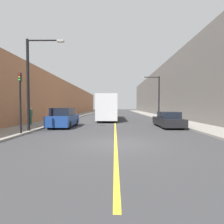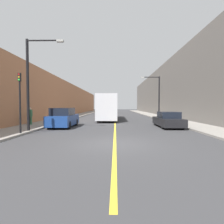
{
  "view_description": "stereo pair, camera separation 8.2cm",
  "coord_description": "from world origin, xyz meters",
  "px_view_note": "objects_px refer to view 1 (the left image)",
  "views": [
    {
      "loc": [
        -0.05,
        -9.1,
        1.98
      ],
      "look_at": [
        -0.4,
        12.9,
        1.22
      ],
      "focal_mm": 28.0,
      "sensor_mm": 36.0,
      "label": 1
    },
    {
      "loc": [
        0.04,
        -9.1,
        1.98
      ],
      "look_at": [
        -0.4,
        12.9,
        1.22
      ],
      "focal_mm": 28.0,
      "sensor_mm": 36.0,
      "label": 2
    }
  ],
  "objects_px": {
    "street_lamp_left": "(32,78)",
    "pedestrian": "(30,116)",
    "bus": "(108,107)",
    "parked_suv_left": "(64,118)",
    "street_lamp_right": "(157,94)",
    "car_right_near": "(168,120)",
    "traffic_light": "(20,101)"
  },
  "relations": [
    {
      "from": "car_right_near",
      "to": "street_lamp_right",
      "type": "bearing_deg",
      "value": 82.58
    },
    {
      "from": "street_lamp_left",
      "to": "pedestrian",
      "type": "distance_m",
      "value": 5.64
    },
    {
      "from": "car_right_near",
      "to": "street_lamp_right",
      "type": "height_order",
      "value": "street_lamp_right"
    },
    {
      "from": "pedestrian",
      "to": "traffic_light",
      "type": "bearing_deg",
      "value": -69.65
    },
    {
      "from": "traffic_light",
      "to": "pedestrian",
      "type": "distance_m",
      "value": 5.99
    },
    {
      "from": "parked_suv_left",
      "to": "street_lamp_right",
      "type": "relative_size",
      "value": 0.72
    },
    {
      "from": "car_right_near",
      "to": "traffic_light",
      "type": "distance_m",
      "value": 12.4
    },
    {
      "from": "bus",
      "to": "pedestrian",
      "type": "distance_m",
      "value": 10.96
    },
    {
      "from": "parked_suv_left",
      "to": "pedestrian",
      "type": "distance_m",
      "value": 3.7
    },
    {
      "from": "bus",
      "to": "street_lamp_right",
      "type": "bearing_deg",
      "value": 6.89
    },
    {
      "from": "bus",
      "to": "street_lamp_right",
      "type": "relative_size",
      "value": 1.78
    },
    {
      "from": "street_lamp_left",
      "to": "traffic_light",
      "type": "distance_m",
      "value": 2.16
    },
    {
      "from": "parked_suv_left",
      "to": "traffic_light",
      "type": "relative_size",
      "value": 1.11
    },
    {
      "from": "street_lamp_right",
      "to": "traffic_light",
      "type": "distance_m",
      "value": 19.17
    },
    {
      "from": "parked_suv_left",
      "to": "pedestrian",
      "type": "relative_size",
      "value": 2.62
    },
    {
      "from": "car_right_near",
      "to": "street_lamp_left",
      "type": "distance_m",
      "value": 12.17
    },
    {
      "from": "parked_suv_left",
      "to": "street_lamp_left",
      "type": "relative_size",
      "value": 0.66
    },
    {
      "from": "car_right_near",
      "to": "street_lamp_left",
      "type": "xyz_separation_m",
      "value": [
        -11.16,
        -3.42,
        3.42
      ]
    },
    {
      "from": "bus",
      "to": "street_lamp_right",
      "type": "distance_m",
      "value": 7.52
    },
    {
      "from": "street_lamp_right",
      "to": "pedestrian",
      "type": "distance_m",
      "value": 17.34
    },
    {
      "from": "street_lamp_right",
      "to": "pedestrian",
      "type": "bearing_deg",
      "value": -148.71
    },
    {
      "from": "bus",
      "to": "pedestrian",
      "type": "xyz_separation_m",
      "value": [
        -7.42,
        -8.02,
        -0.8
      ]
    },
    {
      "from": "traffic_light",
      "to": "street_lamp_right",
      "type": "bearing_deg",
      "value": 48.75
    },
    {
      "from": "car_right_near",
      "to": "pedestrian",
      "type": "xyz_separation_m",
      "value": [
        -13.37,
        0.77,
        0.36
      ]
    },
    {
      "from": "parked_suv_left",
      "to": "car_right_near",
      "type": "xyz_separation_m",
      "value": [
        9.79,
        0.13,
        -0.18
      ]
    },
    {
      "from": "bus",
      "to": "pedestrian",
      "type": "relative_size",
      "value": 6.44
    },
    {
      "from": "street_lamp_left",
      "to": "pedestrian",
      "type": "height_order",
      "value": "street_lamp_left"
    },
    {
      "from": "street_lamp_right",
      "to": "bus",
      "type": "bearing_deg",
      "value": -173.11
    },
    {
      "from": "bus",
      "to": "pedestrian",
      "type": "height_order",
      "value": "bus"
    },
    {
      "from": "traffic_light",
      "to": "parked_suv_left",
      "type": "bearing_deg",
      "value": 71.23
    },
    {
      "from": "car_right_near",
      "to": "street_lamp_left",
      "type": "bearing_deg",
      "value": -162.95
    },
    {
      "from": "parked_suv_left",
      "to": "bus",
      "type": "bearing_deg",
      "value": 66.74
    }
  ]
}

